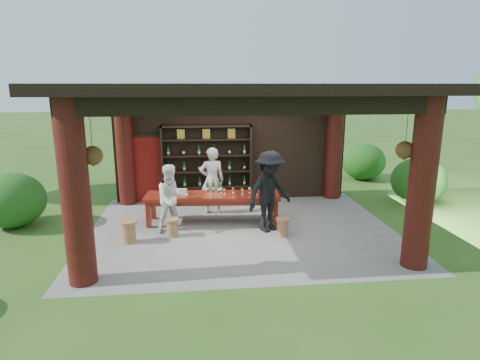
{
  "coord_description": "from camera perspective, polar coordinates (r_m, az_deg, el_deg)",
  "views": [
    {
      "loc": [
        -1.03,
        -9.3,
        3.49
      ],
      "look_at": [
        0.0,
        0.4,
        1.15
      ],
      "focal_mm": 30.0,
      "sensor_mm": 36.0,
      "label": 1
    }
  ],
  "objects": [
    {
      "name": "guest_man",
      "position": [
        9.63,
        4.21,
        -1.64
      ],
      "size": [
        1.46,
        1.29,
        1.97
      ],
      "primitive_type": "imported",
      "rotation": [
        0.0,
        0.0,
        0.56
      ],
      "color": "black",
      "rests_on": "ground"
    },
    {
      "name": "pavilion",
      "position": [
        9.88,
        -0.09,
        5.57
      ],
      "size": [
        7.5,
        6.0,
        3.6
      ],
      "color": "slate",
      "rests_on": "ground"
    },
    {
      "name": "shrubs",
      "position": [
        10.4,
        4.07,
        -2.88
      ],
      "size": [
        14.45,
        9.82,
        1.36
      ],
      "color": "#194C14",
      "rests_on": "ground"
    },
    {
      "name": "trees",
      "position": [
        11.35,
        18.77,
        12.17
      ],
      "size": [
        21.7,
        9.37,
        4.8
      ],
      "color": "#3F2819",
      "rests_on": "ground"
    },
    {
      "name": "table_bottles",
      "position": [
        10.49,
        -3.84,
        -0.82
      ],
      "size": [
        0.39,
        0.17,
        0.31
      ],
      "color": "#194C1E",
      "rests_on": "tasting_table"
    },
    {
      "name": "stool_far_left",
      "position": [
        9.42,
        -15.55,
        -7.02
      ],
      "size": [
        0.39,
        0.39,
        0.51
      ],
      "rotation": [
        0.0,
        0.0,
        0.17
      ],
      "color": "brown",
      "rests_on": "ground"
    },
    {
      "name": "stool_near_left",
      "position": [
        9.59,
        -9.6,
        -6.61
      ],
      "size": [
        0.33,
        0.33,
        0.43
      ],
      "rotation": [
        0.0,
        0.0,
        -0.24
      ],
      "color": "brown",
      "rests_on": "ground"
    },
    {
      "name": "host",
      "position": [
        11.02,
        -4.0,
        -0.06
      ],
      "size": [
        0.7,
        0.48,
        1.83
      ],
      "primitive_type": "imported",
      "rotation": [
        0.0,
        0.0,
        3.21
      ],
      "color": "beige",
      "rests_on": "ground"
    },
    {
      "name": "wine_shelf",
      "position": [
        11.98,
        -4.73,
        2.28
      ],
      "size": [
        2.65,
        0.4,
        2.33
      ],
      "color": "black",
      "rests_on": "ground"
    },
    {
      "name": "guest_woman",
      "position": [
        9.74,
        -9.67,
        -2.6
      ],
      "size": [
        0.97,
        0.86,
        1.65
      ],
      "primitive_type": "imported",
      "rotation": [
        0.0,
        0.0,
        0.35
      ],
      "color": "silver",
      "rests_on": "ground"
    },
    {
      "name": "tasting_table",
      "position": [
        10.29,
        -3.93,
        -2.67
      ],
      "size": [
        3.46,
        1.13,
        0.75
      ],
      "rotation": [
        0.0,
        0.0,
        -0.07
      ],
      "color": "#5D1A0D",
      "rests_on": "ground"
    },
    {
      "name": "table_glasses",
      "position": [
        10.25,
        -0.23,
        -1.58
      ],
      "size": [
        0.95,
        0.33,
        0.15
      ],
      "color": "silver",
      "rests_on": "tasting_table"
    },
    {
      "name": "napkin_basket",
      "position": [
        10.3,
        -8.31,
        -1.68
      ],
      "size": [
        0.27,
        0.2,
        0.14
      ],
      "primitive_type": "cube",
      "rotation": [
        0.0,
        0.0,
        -0.07
      ],
      "color": "#BF6672",
      "rests_on": "tasting_table"
    },
    {
      "name": "ground",
      "position": [
        9.99,
        0.24,
        -6.96
      ],
      "size": [
        90.0,
        90.0,
        0.0
      ],
      "primitive_type": "plane",
      "color": "#2D5119",
      "rests_on": "ground"
    },
    {
      "name": "stool_near_right",
      "position": [
        9.52,
        6.08,
        -6.6
      ],
      "size": [
        0.33,
        0.33,
        0.44
      ],
      "rotation": [
        0.0,
        0.0,
        -0.15
      ],
      "color": "brown",
      "rests_on": "ground"
    }
  ]
}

